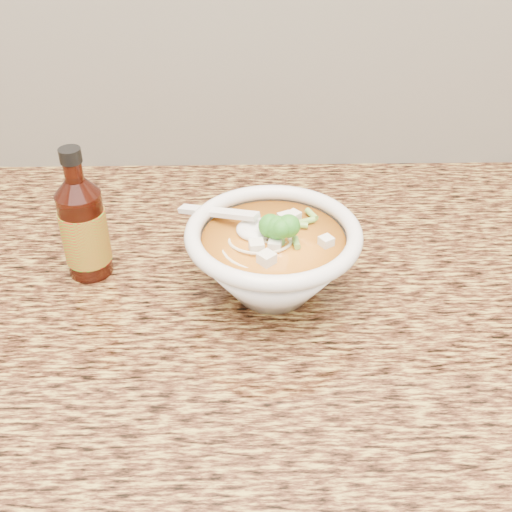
{
  "coord_description": "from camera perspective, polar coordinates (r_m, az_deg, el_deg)",
  "views": [
    {
      "loc": [
        -0.01,
        1.05,
        1.39
      ],
      "look_at": [
        -0.0,
        1.65,
        0.95
      ],
      "focal_mm": 45.0,
      "sensor_mm": 36.0,
      "label": 1
    }
  ],
  "objects": [
    {
      "name": "cabinet",
      "position": [
        1.15,
        0.11,
        -20.91
      ],
      "size": [
        4.0,
        0.65,
        0.86
      ],
      "primitive_type": "cube",
      "color": "#371F10",
      "rests_on": "ground"
    },
    {
      "name": "counter_slab",
      "position": [
        0.81,
        0.15,
        -3.25
      ],
      "size": [
        4.0,
        0.68,
        0.04
      ],
      "primitive_type": "cube",
      "color": "#AA8E3E",
      "rests_on": "cabinet"
    },
    {
      "name": "soup_bowl",
      "position": [
        0.75,
        1.52,
        -0.26
      ],
      "size": [
        0.22,
        0.2,
        0.11
      ],
      "rotation": [
        0.0,
        0.0,
        0.24
      ],
      "color": "silver",
      "rests_on": "counter_slab"
    },
    {
      "name": "hot_sauce_bottle",
      "position": [
        0.8,
        -15.05,
        2.39
      ],
      "size": [
        0.07,
        0.07,
        0.17
      ],
      "rotation": [
        0.0,
        0.0,
        0.42
      ],
      "color": "#3D1008",
      "rests_on": "counter_slab"
    }
  ]
}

